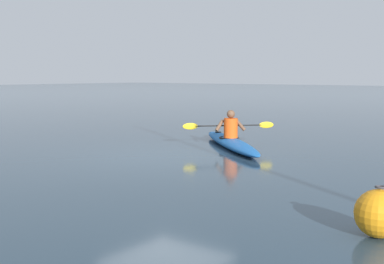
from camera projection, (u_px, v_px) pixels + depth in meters
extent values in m
plane|color=#283D4C|center=(167.00, 156.00, 11.71)|extent=(160.00, 160.00, 0.00)
ellipsoid|color=#1959A5|center=(231.00, 143.00, 13.16)|extent=(3.90, 3.54, 0.25)
torus|color=black|center=(229.00, 138.00, 13.32)|extent=(0.74, 0.74, 0.04)
cylinder|color=black|center=(218.00, 132.00, 14.52)|extent=(0.18, 0.18, 0.02)
cylinder|color=#E04C14|center=(231.00, 128.00, 13.12)|extent=(0.36, 0.36, 0.51)
sphere|color=brown|center=(231.00, 114.00, 13.07)|extent=(0.21, 0.21, 0.21)
cylinder|color=black|center=(229.00, 126.00, 13.31)|extent=(1.39, 1.57, 0.03)
ellipsoid|color=gold|center=(190.00, 126.00, 13.12)|extent=(0.29, 0.33, 0.17)
ellipsoid|color=gold|center=(266.00, 125.00, 13.49)|extent=(0.29, 0.33, 0.17)
cylinder|color=brown|center=(220.00, 126.00, 13.14)|extent=(0.17, 0.32, 0.34)
cylinder|color=brown|center=(240.00, 125.00, 13.24)|extent=(0.31, 0.19, 0.34)
sphere|color=orange|center=(379.00, 214.00, 5.84)|extent=(0.57, 0.57, 0.57)
torus|color=#333338|center=(380.00, 187.00, 5.81)|extent=(0.12, 0.12, 0.02)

